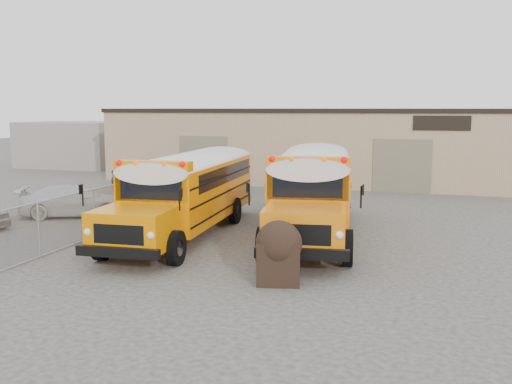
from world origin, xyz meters
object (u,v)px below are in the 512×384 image
(school_bus_left, at_px, (234,169))
(school_bus_right, at_px, (319,166))
(car_dark, at_px, (155,178))
(tarp_bundle, at_px, (279,251))
(car_white, at_px, (75,201))

(school_bus_left, xyz_separation_m, school_bus_right, (3.83, 1.75, 0.08))
(school_bus_left, xyz_separation_m, car_dark, (-5.79, 2.86, -0.95))
(tarp_bundle, xyz_separation_m, car_dark, (-11.18, 14.17, -0.05))
(tarp_bundle, bearing_deg, car_white, 149.15)
(car_white, bearing_deg, school_bus_left, -76.90)
(school_bus_right, relative_size, tarp_bundle, 6.55)
(school_bus_right, relative_size, car_white, 2.39)
(car_white, relative_size, car_dark, 0.94)
(school_bus_right, distance_m, tarp_bundle, 13.19)
(school_bus_left, bearing_deg, tarp_bundle, -64.52)
(school_bus_right, bearing_deg, car_dark, 173.38)
(school_bus_left, bearing_deg, school_bus_right, 24.56)
(tarp_bundle, relative_size, car_dark, 0.34)
(school_bus_right, height_order, tarp_bundle, school_bus_right)
(school_bus_left, xyz_separation_m, tarp_bundle, (5.39, -11.31, -0.89))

